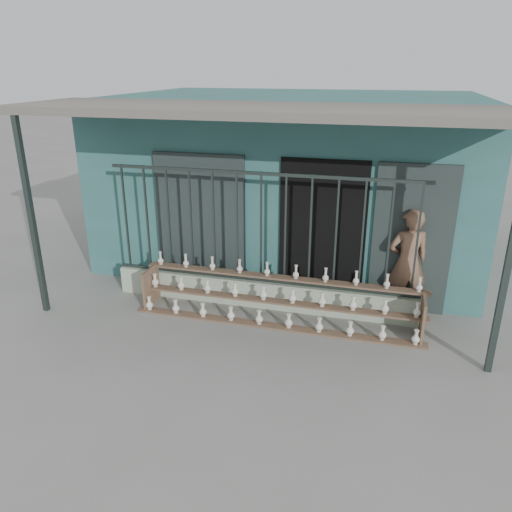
# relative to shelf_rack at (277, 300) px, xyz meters

# --- Properties ---
(ground) EXTENTS (60.00, 60.00, 0.00)m
(ground) POSITION_rel_shelf_rack_xyz_m (-0.38, -0.89, -0.36)
(ground) COLOR slate
(workshop_building) EXTENTS (7.40, 6.60, 3.21)m
(workshop_building) POSITION_rel_shelf_rack_xyz_m (-0.37, 3.34, 1.26)
(workshop_building) COLOR #2A5A59
(workshop_building) RESTS_ON ground
(parapet_wall) EXTENTS (5.00, 0.20, 0.45)m
(parapet_wall) POSITION_rel_shelf_rack_xyz_m (-0.38, 0.41, -0.13)
(parapet_wall) COLOR #9FAF96
(parapet_wall) RESTS_ON ground
(security_fence) EXTENTS (5.00, 0.04, 1.80)m
(security_fence) POSITION_rel_shelf_rack_xyz_m (-0.38, 0.41, 0.99)
(security_fence) COLOR #283330
(security_fence) RESTS_ON parapet_wall
(shelf_rack) EXTENTS (4.50, 0.68, 0.85)m
(shelf_rack) POSITION_rel_shelf_rack_xyz_m (0.00, 0.00, 0.00)
(shelf_rack) COLOR brown
(shelf_rack) RESTS_ON ground
(elderly_woman) EXTENTS (0.73, 0.59, 1.74)m
(elderly_woman) POSITION_rel_shelf_rack_xyz_m (1.90, 0.77, 0.51)
(elderly_woman) COLOR brown
(elderly_woman) RESTS_ON ground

